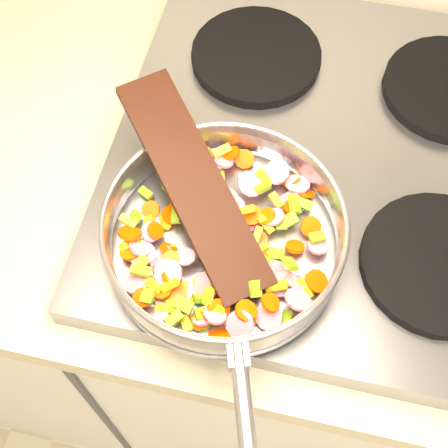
# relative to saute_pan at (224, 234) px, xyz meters

# --- Properties ---
(cooktop) EXTENTS (0.60, 0.60, 0.04)m
(cooktop) POSITION_rel_saute_pan_xyz_m (0.12, 0.18, -0.07)
(cooktop) COLOR #939399
(cooktop) RESTS_ON counter_top
(grate_fl) EXTENTS (0.19, 0.19, 0.02)m
(grate_fl) POSITION_rel_saute_pan_xyz_m (-0.02, 0.04, -0.04)
(grate_fl) COLOR black
(grate_fl) RESTS_ON cooktop
(grate_fr) EXTENTS (0.19, 0.19, 0.02)m
(grate_fr) POSITION_rel_saute_pan_xyz_m (0.26, 0.04, -0.04)
(grate_fr) COLOR black
(grate_fr) RESTS_ON cooktop
(grate_bl) EXTENTS (0.19, 0.19, 0.02)m
(grate_bl) POSITION_rel_saute_pan_xyz_m (-0.02, 0.32, -0.04)
(grate_bl) COLOR black
(grate_bl) RESTS_ON cooktop
(saute_pan) EXTENTS (0.33, 0.48, 0.06)m
(saute_pan) POSITION_rel_saute_pan_xyz_m (0.00, 0.00, 0.00)
(saute_pan) COLOR #9E9EA5
(saute_pan) RESTS_ON grate_fl
(vegetable_heap) EXTENTS (0.26, 0.26, 0.05)m
(vegetable_heap) POSITION_rel_saute_pan_xyz_m (-0.00, -0.01, -0.01)
(vegetable_heap) COLOR gold
(vegetable_heap) RESTS_ON saute_pan
(wooden_spatula) EXTENTS (0.24, 0.26, 0.08)m
(wooden_spatula) POSITION_rel_saute_pan_xyz_m (-0.05, 0.05, 0.02)
(wooden_spatula) COLOR black
(wooden_spatula) RESTS_ON saute_pan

